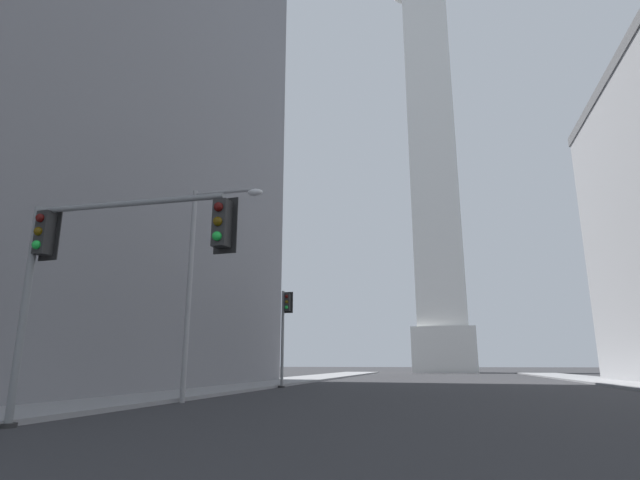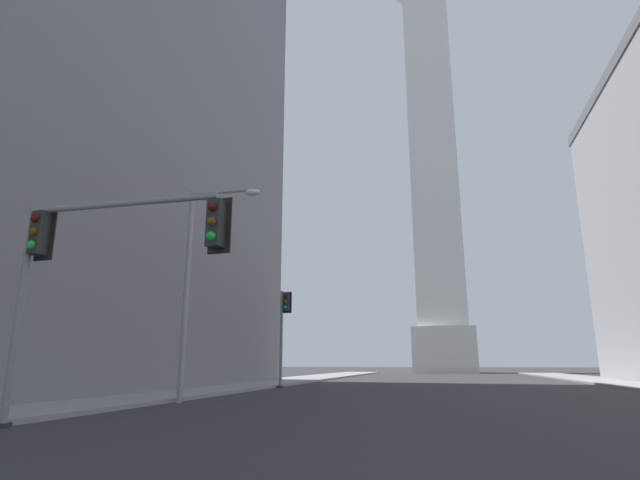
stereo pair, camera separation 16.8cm
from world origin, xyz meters
name	(u,v)px [view 2 (the right image)]	position (x,y,z in m)	size (l,w,h in m)	color
sidewalk_left	(238,386)	(-12.37, 29.37, 0.07)	(5.00, 97.91, 0.15)	gray
obelisk	(433,153)	(0.00, 81.59, 36.64)	(9.48, 9.48, 76.62)	silver
traffic_light_mid_left	(284,323)	(-9.52, 29.49, 3.85)	(0.78, 0.50, 5.85)	slate
traffic_light_near_left	(92,251)	(-7.97, 9.71, 4.05)	(5.57, 0.52, 5.29)	slate
street_lamp	(199,267)	(-9.15, 17.35, 5.12)	(3.05, 0.36, 8.33)	gray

